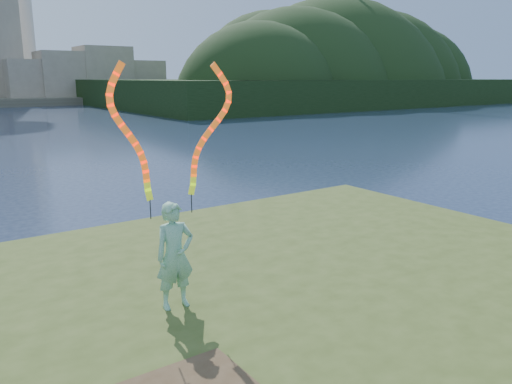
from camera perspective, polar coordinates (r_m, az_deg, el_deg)
ground at (r=8.92m, az=-6.68°, el=-16.18°), size 320.00×320.00×0.00m
wooded_hill at (r=92.10m, az=8.52°, el=10.22°), size 78.00×50.00×63.00m
woman_with_ribbons at (r=7.72m, az=-9.45°, el=-3.24°), size 2.08×0.43×4.07m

